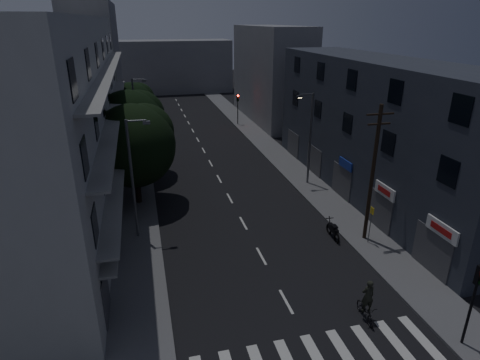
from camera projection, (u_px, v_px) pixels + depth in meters
name	position (u px, v px, depth m)	size (l,w,h in m)	color
ground	(210.00, 162.00, 41.76)	(160.00, 160.00, 0.00)	black
sidewalk_left	(136.00, 167.00, 40.04)	(3.00, 90.00, 0.15)	#565659
sidewalk_right	(278.00, 155.00, 43.42)	(3.00, 90.00, 0.15)	#565659
crosswalk	(318.00, 360.00, 17.45)	(10.90, 3.00, 0.01)	beige
lane_markings	(201.00, 145.00, 47.39)	(0.15, 60.50, 0.01)	beige
building_left	(67.00, 116.00, 30.16)	(7.00, 36.00, 14.00)	#AEAFA9
building_right	(377.00, 129.00, 32.51)	(6.19, 28.00, 11.00)	#2B2F3A
building_far_left	(96.00, 63.00, 56.78)	(6.00, 20.00, 16.00)	slate
building_far_right	(270.00, 74.00, 57.35)	(6.00, 20.00, 13.00)	slate
building_far_end	(170.00, 67.00, 80.41)	(24.00, 8.00, 10.00)	slate
tree_near	(134.00, 142.00, 30.48)	(6.39, 6.39, 7.88)	black
tree_mid	(130.00, 123.00, 36.06)	(6.44, 6.44, 7.93)	black
tree_far	(132.00, 104.00, 47.80)	(5.51, 5.51, 6.81)	black
traffic_signal_near	(476.00, 289.00, 17.05)	(0.28, 0.37, 4.10)	black
traffic_signal_far_right	(238.00, 103.00, 55.06)	(0.28, 0.37, 4.10)	black
traffic_signal_far_left	(139.00, 108.00, 52.18)	(0.28, 0.37, 4.10)	black
street_lamp_left_near	(134.00, 174.00, 25.58)	(1.51, 0.25, 8.00)	#5C5E64
street_lamp_right	(309.00, 135.00, 34.39)	(1.51, 0.25, 8.00)	#505257
street_lamp_left_far	(136.00, 113.00, 42.39)	(1.51, 0.25, 8.00)	#52535A
utility_pole	(373.00, 172.00, 25.18)	(1.80, 0.24, 9.00)	black
bus_stop_sign	(371.00, 219.00, 25.74)	(0.06, 0.35, 2.52)	#595B60
motorcycle	(333.00, 231.00, 27.06)	(0.59, 2.03, 1.30)	black
cyclist	(366.00, 306.00, 19.59)	(0.75, 1.81, 2.24)	black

